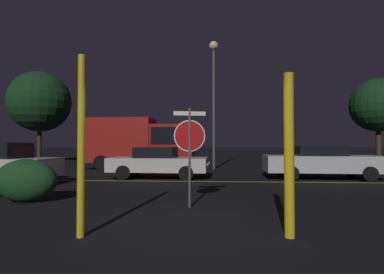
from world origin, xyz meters
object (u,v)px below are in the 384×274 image
(stop_sign, at_px, (190,136))
(tree_0, at_px, (40,102))
(hedge_bush_1, at_px, (26,180))
(passing_car_2, at_px, (159,162))
(street_lamp, at_px, (214,79))
(yellow_pole_left, at_px, (81,145))
(tree_1, at_px, (378,105))
(passing_car_3, at_px, (322,162))
(delivery_truck, at_px, (141,141))
(yellow_pole_right, at_px, (289,155))

(stop_sign, bearing_deg, tree_0, 117.88)
(hedge_bush_1, distance_m, passing_car_2, 6.14)
(stop_sign, height_order, street_lamp, street_lamp)
(stop_sign, relative_size, tree_0, 0.31)
(yellow_pole_left, relative_size, passing_car_2, 0.67)
(passing_car_2, bearing_deg, street_lamp, 154.37)
(hedge_bush_1, xyz_separation_m, tree_1, (15.85, 13.23, 3.51))
(passing_car_3, xyz_separation_m, street_lamp, (-4.59, 4.54, 4.64))
(stop_sign, relative_size, street_lamp, 0.31)
(delivery_truck, bearing_deg, stop_sign, 20.02)
(yellow_pole_left, relative_size, yellow_pole_right, 1.11)
(stop_sign, xyz_separation_m, passing_car_3, (5.25, 6.18, -0.93))
(tree_0, bearing_deg, delivery_truck, -30.61)
(yellow_pole_left, bearing_deg, hedge_bush_1, 134.28)
(yellow_pole_left, height_order, tree_1, tree_1)
(tree_0, bearing_deg, yellow_pole_right, -50.81)
(hedge_bush_1, bearing_deg, yellow_pole_right, -22.96)
(stop_sign, distance_m, tree_1, 18.08)
(stop_sign, height_order, passing_car_3, stop_sign)
(street_lamp, xyz_separation_m, tree_0, (-14.19, 5.90, -0.42))
(tree_1, bearing_deg, hedge_bush_1, -140.15)
(passing_car_3, xyz_separation_m, delivery_truck, (-8.94, 4.61, 0.93))
(street_lamp, distance_m, tree_1, 11.41)
(yellow_pole_right, bearing_deg, passing_car_3, 67.15)
(hedge_bush_1, relative_size, passing_car_3, 0.32)
(delivery_truck, xyz_separation_m, tree_1, (15.31, 2.84, 2.41))
(yellow_pole_right, bearing_deg, tree_1, 57.95)
(yellow_pole_right, relative_size, delivery_truck, 0.40)
(stop_sign, relative_size, passing_car_3, 0.46)
(tree_0, bearing_deg, stop_sign, -50.84)
(street_lamp, bearing_deg, stop_sign, -93.51)
(passing_car_2, height_order, delivery_truck, delivery_truck)
(street_lamp, xyz_separation_m, tree_1, (10.96, 2.92, -1.30))
(tree_0, bearing_deg, passing_car_3, -29.06)
(passing_car_3, height_order, street_lamp, street_lamp)
(yellow_pole_left, xyz_separation_m, delivery_truck, (-2.12, 13.12, 0.20))
(passing_car_2, relative_size, street_lamp, 0.57)
(hedge_bush_1, height_order, passing_car_2, passing_car_2)
(hedge_bush_1, xyz_separation_m, street_lamp, (4.90, 10.31, 4.82))
(hedge_bush_1, xyz_separation_m, passing_car_2, (2.43, 5.63, 0.14))
(yellow_pole_left, relative_size, delivery_truck, 0.45)
(stop_sign, distance_m, passing_car_2, 6.38)
(yellow_pole_right, height_order, passing_car_3, yellow_pole_right)
(delivery_truck, bearing_deg, hedge_bush_1, -1.86)
(passing_car_2, relative_size, tree_1, 0.75)
(delivery_truck, height_order, street_lamp, street_lamp)
(yellow_pole_left, height_order, yellow_pole_right, yellow_pole_left)
(yellow_pole_right, height_order, tree_0, tree_0)
(tree_0, bearing_deg, passing_car_2, -42.05)
(passing_car_2, distance_m, street_lamp, 7.06)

